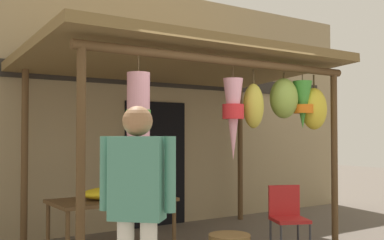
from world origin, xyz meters
name	(u,v)px	position (x,y,z in m)	size (l,w,h in m)	color
shop_facade	(130,107)	(0.00, 2.29, 1.91)	(9.39, 0.29, 3.82)	#9E8966
market_stall_canopy	(198,75)	(0.20, 0.65, 2.27)	(4.16, 2.53, 2.60)	brown
display_table	(112,204)	(-0.94, 0.87, 0.62)	(1.46, 0.80, 0.69)	brown
flower_heap_on_table	(110,193)	(-0.97, 0.85, 0.76)	(0.67, 0.47, 0.15)	yellow
folding_chair	(287,214)	(0.84, -0.33, 0.50)	(0.53, 0.53, 0.84)	#AD1E1E
vendor_in_orange	(137,197)	(-1.72, -1.30, 1.00)	(0.44, 0.45, 1.69)	silver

